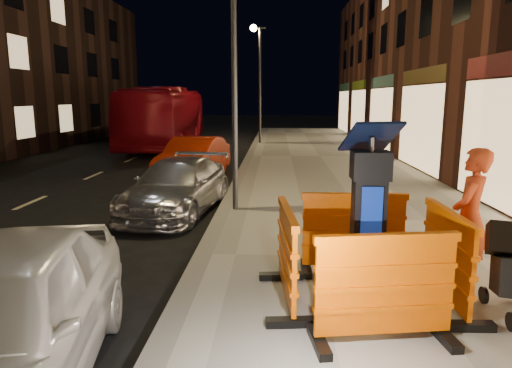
{
  "coord_description": "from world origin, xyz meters",
  "views": [
    {
      "loc": [
        1.15,
        -6.88,
        2.61
      ],
      "look_at": [
        0.8,
        1.0,
        1.1
      ],
      "focal_mm": 32.0,
      "sensor_mm": 36.0,
      "label": 1
    }
  ],
  "objects_px": {
    "parking_kiosk": "(368,220)",
    "barrier_front": "(385,289)",
    "barrier_kerbside": "(287,255)",
    "car_silver": "(178,212)",
    "man": "(470,218)",
    "barrier_back": "(353,233)",
    "bus_doubledecker": "(167,147)",
    "car_red": "(194,179)",
    "barrier_bldgside": "(447,258)"
  },
  "relations": [
    {
      "from": "parking_kiosk",
      "to": "bus_doubledecker",
      "type": "relative_size",
      "value": 0.19
    },
    {
      "from": "barrier_kerbside",
      "to": "car_red",
      "type": "xyz_separation_m",
      "value": [
        -2.8,
        9.22,
        -0.73
      ]
    },
    {
      "from": "parking_kiosk",
      "to": "man",
      "type": "height_order",
      "value": "parking_kiosk"
    },
    {
      "from": "car_silver",
      "to": "barrier_kerbside",
      "type": "bearing_deg",
      "value": -55.86
    },
    {
      "from": "barrier_back",
      "to": "barrier_kerbside",
      "type": "height_order",
      "value": "same"
    },
    {
      "from": "car_silver",
      "to": "car_red",
      "type": "distance_m",
      "value": 4.37
    },
    {
      "from": "parking_kiosk",
      "to": "barrier_front",
      "type": "distance_m",
      "value": 1.05
    },
    {
      "from": "car_silver",
      "to": "bus_doubledecker",
      "type": "xyz_separation_m",
      "value": [
        -3.53,
        13.74,
        0.0
      ]
    },
    {
      "from": "barrier_front",
      "to": "car_silver",
      "type": "height_order",
      "value": "barrier_front"
    },
    {
      "from": "barrier_back",
      "to": "car_silver",
      "type": "relative_size",
      "value": 0.36
    },
    {
      "from": "man",
      "to": "barrier_back",
      "type": "bearing_deg",
      "value": -66.11
    },
    {
      "from": "parking_kiosk",
      "to": "barrier_back",
      "type": "height_order",
      "value": "parking_kiosk"
    },
    {
      "from": "car_red",
      "to": "bus_doubledecker",
      "type": "height_order",
      "value": "bus_doubledecker"
    },
    {
      "from": "car_red",
      "to": "car_silver",
      "type": "bearing_deg",
      "value": -76.57
    },
    {
      "from": "barrier_kerbside",
      "to": "bus_doubledecker",
      "type": "bearing_deg",
      "value": 12.45
    },
    {
      "from": "barrier_front",
      "to": "man",
      "type": "bearing_deg",
      "value": 39.07
    },
    {
      "from": "parking_kiosk",
      "to": "barrier_front",
      "type": "bearing_deg",
      "value": -93.23
    },
    {
      "from": "parking_kiosk",
      "to": "car_silver",
      "type": "relative_size",
      "value": 0.5
    },
    {
      "from": "parking_kiosk",
      "to": "man",
      "type": "relative_size",
      "value": 1.13
    },
    {
      "from": "barrier_back",
      "to": "barrier_front",
      "type": "bearing_deg",
      "value": -90.23
    },
    {
      "from": "barrier_front",
      "to": "barrier_back",
      "type": "xyz_separation_m",
      "value": [
        0.0,
        1.9,
        0.0
      ]
    },
    {
      "from": "parking_kiosk",
      "to": "barrier_bldgside",
      "type": "bearing_deg",
      "value": -3.23
    },
    {
      "from": "car_silver",
      "to": "barrier_bldgside",
      "type": "bearing_deg",
      "value": -40.66
    },
    {
      "from": "bus_doubledecker",
      "to": "car_silver",
      "type": "bearing_deg",
      "value": -78.32
    },
    {
      "from": "barrier_front",
      "to": "barrier_bldgside",
      "type": "relative_size",
      "value": 1.0
    },
    {
      "from": "barrier_kerbside",
      "to": "man",
      "type": "bearing_deg",
      "value": -80.94
    },
    {
      "from": "barrier_kerbside",
      "to": "barrier_bldgside",
      "type": "bearing_deg",
      "value": -95.23
    },
    {
      "from": "barrier_bldgside",
      "to": "bus_doubledecker",
      "type": "distance_m",
      "value": 20.2
    },
    {
      "from": "barrier_kerbside",
      "to": "car_silver",
      "type": "relative_size",
      "value": 0.36
    },
    {
      "from": "barrier_kerbside",
      "to": "car_silver",
      "type": "bearing_deg",
      "value": 21.03
    },
    {
      "from": "barrier_bldgside",
      "to": "car_red",
      "type": "distance_m",
      "value": 10.37
    },
    {
      "from": "car_silver",
      "to": "man",
      "type": "relative_size",
      "value": 2.26
    },
    {
      "from": "parking_kiosk",
      "to": "man",
      "type": "xyz_separation_m",
      "value": [
        1.44,
        0.61,
        -0.12
      ]
    },
    {
      "from": "bus_doubledecker",
      "to": "parking_kiosk",
      "type": "bearing_deg",
      "value": -72.43
    },
    {
      "from": "bus_doubledecker",
      "to": "car_red",
      "type": "bearing_deg",
      "value": -74.28
    },
    {
      "from": "car_silver",
      "to": "car_red",
      "type": "height_order",
      "value": "car_red"
    },
    {
      "from": "barrier_bldgside",
      "to": "barrier_back",
      "type": "bearing_deg",
      "value": 43.77
    },
    {
      "from": "barrier_front",
      "to": "car_red",
      "type": "height_order",
      "value": "barrier_front"
    },
    {
      "from": "barrier_front",
      "to": "car_red",
      "type": "distance_m",
      "value": 10.86
    },
    {
      "from": "car_red",
      "to": "man",
      "type": "bearing_deg",
      "value": -50.71
    },
    {
      "from": "barrier_back",
      "to": "bus_doubledecker",
      "type": "height_order",
      "value": "bus_doubledecker"
    },
    {
      "from": "barrier_back",
      "to": "bus_doubledecker",
      "type": "distance_m",
      "value": 18.97
    },
    {
      "from": "barrier_back",
      "to": "man",
      "type": "height_order",
      "value": "man"
    },
    {
      "from": "bus_doubledecker",
      "to": "barrier_back",
      "type": "bearing_deg",
      "value": -71.44
    },
    {
      "from": "parking_kiosk",
      "to": "car_red",
      "type": "bearing_deg",
      "value": 108.91
    },
    {
      "from": "parking_kiosk",
      "to": "barrier_kerbside",
      "type": "height_order",
      "value": "parking_kiosk"
    },
    {
      "from": "barrier_bldgside",
      "to": "bus_doubledecker",
      "type": "height_order",
      "value": "bus_doubledecker"
    },
    {
      "from": "man",
      "to": "parking_kiosk",
      "type": "bearing_deg",
      "value": -29.82
    },
    {
      "from": "barrier_front",
      "to": "car_red",
      "type": "bearing_deg",
      "value": 102.01
    },
    {
      "from": "barrier_kerbside",
      "to": "car_silver",
      "type": "xyz_separation_m",
      "value": [
        -2.4,
        4.87,
        -0.73
      ]
    }
  ]
}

